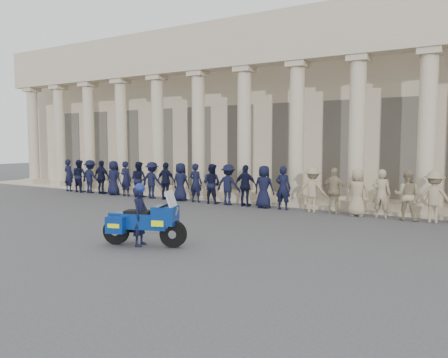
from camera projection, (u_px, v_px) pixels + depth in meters
ground at (156, 236)px, 13.17m from camera, size 90.00×90.00×0.00m
building at (319, 113)px, 25.38m from camera, size 40.00×12.50×9.00m
officer_rank at (216, 184)px, 19.97m from camera, size 20.81×0.69×1.84m
motorcycle at (145, 222)px, 11.90m from camera, size 2.34×1.31×1.55m
rider at (140, 215)px, 11.92m from camera, size 0.56×0.69×1.72m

